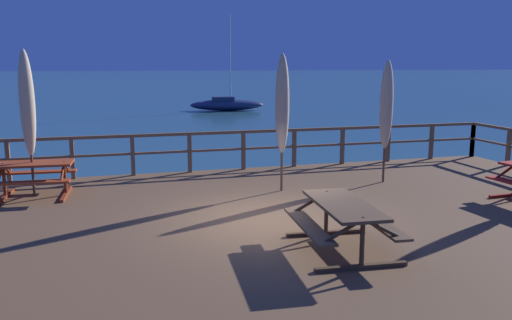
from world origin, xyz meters
The scene contains 9 objects.
ground_plane centered at (0.00, 0.00, 0.00)m, with size 600.00×600.00×0.00m, color #2D5B6B.
wooden_deck centered at (0.00, 0.00, 0.43)m, with size 16.79×9.63×0.87m, color brown.
railing_waterside_far centered at (0.00, 4.67, 1.60)m, with size 16.59×0.10×1.09m.
picnic_table_front_left centered at (-4.44, 2.98, 1.42)m, with size 1.71×1.50×0.78m.
picnic_table_back_right centered at (0.65, -1.97, 1.42)m, with size 1.54×2.02×0.78m.
patio_umbrella_tall_back_right centered at (-4.48, 3.06, 2.91)m, with size 0.32×0.32×3.21m.
patio_umbrella_tall_back_left centered at (0.98, 2.01, 2.86)m, with size 0.32×0.32×3.13m.
patio_umbrella_short_mid centered at (3.70, 2.18, 2.77)m, with size 0.32×0.32×2.99m.
sailboat_distant centered at (6.52, 32.69, 0.51)m, with size 6.18×2.50×7.72m.
Camera 1 is at (-2.78, -9.10, 3.75)m, focal length 36.40 mm.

